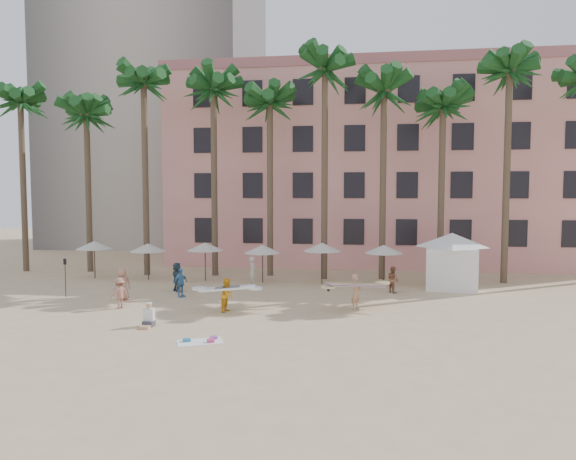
{
  "coord_description": "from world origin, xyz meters",
  "views": [
    {
      "loc": [
        5.36,
        -21.07,
        5.91
      ],
      "look_at": [
        1.62,
        6.0,
        4.0
      ],
      "focal_mm": 32.0,
      "sensor_mm": 36.0,
      "label": 1
    }
  ],
  "objects_px": {
    "cabana": "(452,256)",
    "carrier_yellow": "(356,290)",
    "pink_hotel": "(377,171)",
    "carrier_white": "(227,294)"
  },
  "relations": [
    {
      "from": "cabana",
      "to": "carrier_yellow",
      "type": "xyz_separation_m",
      "value": [
        -5.89,
        -6.78,
        -1.04
      ]
    },
    {
      "from": "pink_hotel",
      "to": "carrier_white",
      "type": "height_order",
      "value": "pink_hotel"
    },
    {
      "from": "pink_hotel",
      "to": "carrier_yellow",
      "type": "relative_size",
      "value": 11.27
    },
    {
      "from": "pink_hotel",
      "to": "carrier_yellow",
      "type": "bearing_deg",
      "value": -94.76
    },
    {
      "from": "pink_hotel",
      "to": "carrier_yellow",
      "type": "distance_m",
      "value": 22.08
    },
    {
      "from": "cabana",
      "to": "carrier_white",
      "type": "xyz_separation_m",
      "value": [
        -12.31,
        -8.12,
        -1.15
      ]
    },
    {
      "from": "carrier_yellow",
      "to": "cabana",
      "type": "bearing_deg",
      "value": 48.99
    },
    {
      "from": "pink_hotel",
      "to": "cabana",
      "type": "xyz_separation_m",
      "value": [
        4.16,
        -14.1,
        -5.93
      ]
    },
    {
      "from": "carrier_yellow",
      "to": "carrier_white",
      "type": "height_order",
      "value": "carrier_yellow"
    },
    {
      "from": "pink_hotel",
      "to": "carrier_yellow",
      "type": "height_order",
      "value": "pink_hotel"
    }
  ]
}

